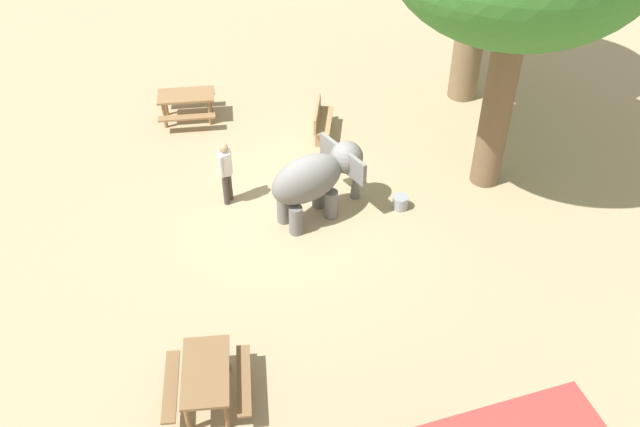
# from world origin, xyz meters

# --- Properties ---
(ground_plane) EXTENTS (60.00, 60.00, 0.00)m
(ground_plane) POSITION_xyz_m (0.00, 0.00, 0.00)
(ground_plane) COLOR tan
(elephant) EXTENTS (2.39, 1.77, 1.65)m
(elephant) POSITION_xyz_m (-0.17, 0.24, 1.05)
(elephant) COLOR slate
(elephant) RESTS_ON ground_plane
(person_handler) EXTENTS (0.34, 0.43, 1.62)m
(person_handler) POSITION_xyz_m (1.64, -0.85, 0.95)
(person_handler) COLOR #3F3833
(person_handler) RESTS_ON ground_plane
(wooden_bench) EXTENTS (0.91, 1.45, 0.88)m
(wooden_bench) POSITION_xyz_m (-1.29, -2.86, 0.47)
(wooden_bench) COLOR #9E7A51
(wooden_bench) RESTS_ON ground_plane
(picnic_table_near) EXTENTS (1.74, 1.72, 0.78)m
(picnic_table_near) POSITION_xyz_m (1.94, -4.72, 0.59)
(picnic_table_near) COLOR olive
(picnic_table_near) RESTS_ON ground_plane
(picnic_table_far) EXTENTS (1.76, 1.77, 0.78)m
(picnic_table_far) POSITION_xyz_m (3.11, 4.49, 0.59)
(picnic_table_far) COLOR brown
(picnic_table_far) RESTS_ON ground_plane
(feed_bucket) EXTENTS (0.36, 0.36, 0.32)m
(feed_bucket) POSITION_xyz_m (-2.10, 0.60, 0.16)
(feed_bucket) COLOR gray
(feed_bucket) RESTS_ON ground_plane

